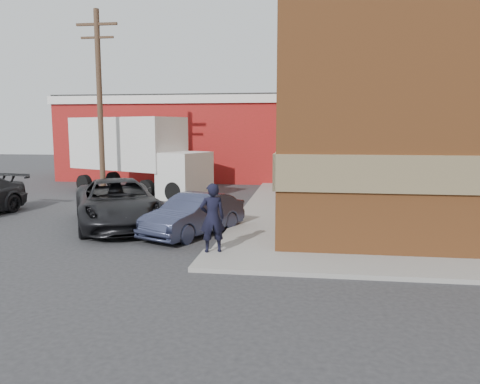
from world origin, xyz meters
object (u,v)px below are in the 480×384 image
at_px(warehouse, 188,138).
at_px(suv_a, 117,203).
at_px(sedan, 194,215).
at_px(brick_building, 452,100).
at_px(utility_pole, 100,101).
at_px(man, 212,218).
at_px(box_truck, 138,150).

bearing_deg(warehouse, suv_a, -84.44).
xyz_separation_m(warehouse, sedan, (4.69, -17.80, -2.14)).
bearing_deg(brick_building, utility_pole, 179.98).
height_order(utility_pole, man, utility_pole).
distance_m(utility_pole, box_truck, 3.41).
distance_m(sedan, box_truck, 10.48).
height_order(utility_pole, box_truck, utility_pole).
bearing_deg(utility_pole, suv_a, -61.49).
height_order(brick_building, utility_pole, brick_building).
xyz_separation_m(utility_pole, suv_a, (3.13, -5.77, -3.91)).
height_order(brick_building, man, brick_building).
relative_size(warehouse, utility_pole, 1.81).
bearing_deg(utility_pole, brick_building, -0.02).
distance_m(warehouse, man, 21.14).
height_order(brick_building, suv_a, brick_building).
relative_size(utility_pole, sedan, 2.21).
xyz_separation_m(warehouse, box_truck, (-0.46, -8.83, -0.48)).
relative_size(man, box_truck, 0.22).
height_order(warehouse, box_truck, warehouse).
height_order(man, box_truck, box_truck).
bearing_deg(brick_building, suv_a, -155.86).
xyz_separation_m(utility_pole, sedan, (6.19, -6.80, -4.07)).
xyz_separation_m(brick_building, box_truck, (-14.96, 2.18, -2.35)).
bearing_deg(sedan, box_truck, 144.13).
height_order(suv_a, box_truck, box_truck).
height_order(sedan, suv_a, suv_a).
bearing_deg(warehouse, sedan, -75.24).
height_order(brick_building, sedan, brick_building).
bearing_deg(suv_a, utility_pole, 90.78).
bearing_deg(sedan, brick_building, 59.00).
relative_size(brick_building, utility_pole, 2.03).
xyz_separation_m(man, sedan, (-1.11, 2.45, -0.40)).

